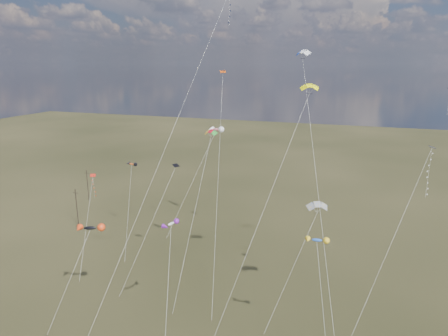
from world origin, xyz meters
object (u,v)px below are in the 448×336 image
(utility_pole_near, at_px, (77,207))
(novelty_black_orange, at_px, (90,228))
(utility_pole_far, at_px, (88,185))
(parafoil_yellow, at_px, (309,87))

(utility_pole_near, height_order, novelty_black_orange, novelty_black_orange)
(utility_pole_far, height_order, novelty_black_orange, novelty_black_orange)
(utility_pole_near, distance_m, utility_pole_far, 16.12)
(utility_pole_far, xyz_separation_m, parafoil_yellow, (58.06, -27.43, 27.04))
(utility_pole_far, xyz_separation_m, novelty_black_orange, (30.56, -37.97, 7.94))
(utility_pole_near, xyz_separation_m, utility_pole_far, (-8.00, 14.00, 0.00))
(parafoil_yellow, height_order, novelty_black_orange, parafoil_yellow)
(parafoil_yellow, bearing_deg, utility_pole_far, 154.71)
(utility_pole_near, height_order, parafoil_yellow, parafoil_yellow)
(parafoil_yellow, xyz_separation_m, novelty_black_orange, (-27.51, -10.55, -19.11))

